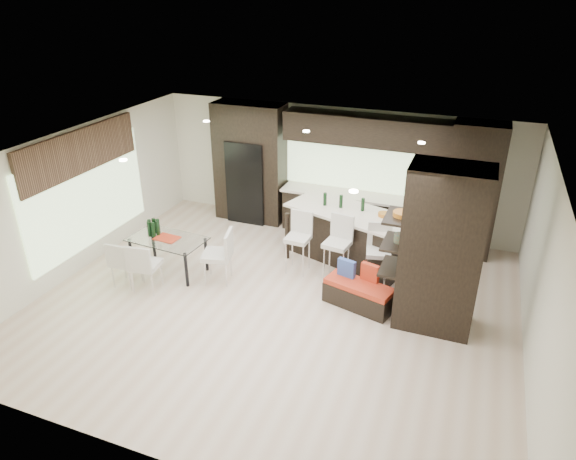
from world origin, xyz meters
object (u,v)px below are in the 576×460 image
at_px(stool_mid, 337,255).
at_px(floor_vase, 418,283).
at_px(chair_end, 217,258).
at_px(stool_right, 378,263).
at_px(dining_table, 169,255).
at_px(bench, 358,295).
at_px(kitchen_island, 349,235).
at_px(chair_near, 146,268).
at_px(chair_far, 126,264).
at_px(stool_left, 298,249).

xyz_separation_m(stool_mid, floor_vase, (1.56, -0.51, 0.03)).
bearing_deg(chair_end, stool_right, -87.24).
xyz_separation_m(stool_right, dining_table, (-3.85, -0.87, -0.14)).
relative_size(stool_right, bench, 0.82).
bearing_deg(stool_right, chair_end, -175.05).
relative_size(kitchen_island, stool_right, 2.56).
relative_size(dining_table, chair_near, 1.61).
xyz_separation_m(stool_mid, chair_far, (-3.53, -1.57, -0.09)).
height_order(kitchen_island, dining_table, kitchen_island).
xyz_separation_m(kitchen_island, chair_near, (-3.08, -2.44, -0.07)).
relative_size(stool_right, chair_end, 1.03).
bearing_deg(kitchen_island, dining_table, -133.18).
distance_m(stool_left, stool_right, 1.53).
distance_m(stool_mid, stool_right, 0.77).
distance_m(stool_left, floor_vase, 2.38).
bearing_deg(stool_left, chair_near, -143.40).
bearing_deg(chair_near, stool_mid, 19.20).
height_order(stool_mid, chair_end, stool_mid).
xyz_separation_m(stool_left, dining_table, (-2.31, -0.87, -0.14)).
relative_size(stool_mid, dining_table, 0.71).
height_order(floor_vase, chair_near, floor_vase).
bearing_deg(stool_mid, floor_vase, -9.88).
distance_m(floor_vase, chair_far, 5.19).
relative_size(chair_far, chair_end, 0.89).
distance_m(stool_left, chair_near, 2.81).
height_order(bench, floor_vase, floor_vase).
bearing_deg(chair_far, bench, 8.40).
bearing_deg(dining_table, floor_vase, 8.93).
height_order(kitchen_island, chair_far, kitchen_island).
relative_size(stool_left, chair_far, 1.16).
xyz_separation_m(stool_right, chair_near, (-3.85, -1.59, -0.04)).
bearing_deg(dining_table, chair_end, 4.59).
xyz_separation_m(stool_right, bench, (-0.15, -0.75, -0.26)).
bearing_deg(kitchen_island, floor_vase, -23.59).
bearing_deg(dining_table, chair_near, -85.41).
height_order(kitchen_island, chair_near, kitchen_island).
xyz_separation_m(stool_right, chair_end, (-2.79, -0.87, -0.01)).
height_order(floor_vase, chair_end, floor_vase).
bearing_deg(chair_far, kitchen_island, 31.69).
bearing_deg(chair_near, dining_table, 82.01).
height_order(bench, chair_far, chair_far).
bearing_deg(floor_vase, chair_far, -168.20).
xyz_separation_m(stool_right, floor_vase, (0.79, -0.51, 0.05)).
bearing_deg(chair_near, bench, 4.79).
height_order(chair_near, chair_far, chair_near).
bearing_deg(bench, dining_table, -163.16).
bearing_deg(chair_near, chair_far, 170.23).
distance_m(kitchen_island, stool_right, 1.15).
bearing_deg(stool_mid, bench, -42.29).
bearing_deg(dining_table, kitchen_island, 33.75).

